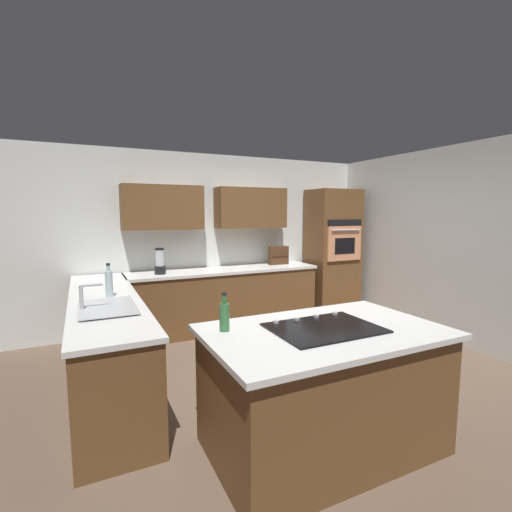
# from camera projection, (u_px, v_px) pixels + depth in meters

# --- Properties ---
(ground_plane) EXTENTS (14.00, 14.00, 0.00)m
(ground_plane) POSITION_uv_depth(u_px,v_px,m) (290.00, 371.00, 4.02)
(ground_plane) COLOR brown
(wall_back) EXTENTS (6.00, 0.44, 2.60)m
(wall_back) POSITION_uv_depth(u_px,v_px,m) (219.00, 233.00, 5.66)
(wall_back) COLOR silver
(wall_back) RESTS_ON ground
(wall_left) EXTENTS (0.10, 4.00, 2.60)m
(wall_left) POSITION_uv_depth(u_px,v_px,m) (429.00, 243.00, 5.19)
(wall_left) COLOR silver
(wall_left) RESTS_ON ground
(lower_cabinets_back) EXTENTS (2.80, 0.60, 0.86)m
(lower_cabinets_back) POSITION_uv_depth(u_px,v_px,m) (225.00, 300.00, 5.47)
(lower_cabinets_back) COLOR brown
(lower_cabinets_back) RESTS_ON ground
(countertop_back) EXTENTS (2.84, 0.64, 0.04)m
(countertop_back) POSITION_uv_depth(u_px,v_px,m) (225.00, 270.00, 5.42)
(countertop_back) COLOR silver
(countertop_back) RESTS_ON lower_cabinets_back
(lower_cabinets_side) EXTENTS (0.60, 2.90, 0.86)m
(lower_cabinets_side) POSITION_uv_depth(u_px,v_px,m) (106.00, 343.00, 3.68)
(lower_cabinets_side) COLOR brown
(lower_cabinets_side) RESTS_ON ground
(countertop_side) EXTENTS (0.64, 2.94, 0.04)m
(countertop_side) POSITION_uv_depth(u_px,v_px,m) (104.00, 299.00, 3.63)
(countertop_side) COLOR silver
(countertop_side) RESTS_ON lower_cabinets_side
(island_base) EXTENTS (1.62, 0.99, 0.86)m
(island_base) POSITION_uv_depth(u_px,v_px,m) (323.00, 391.00, 2.68)
(island_base) COLOR brown
(island_base) RESTS_ON ground
(island_top) EXTENTS (1.70, 1.07, 0.04)m
(island_top) POSITION_uv_depth(u_px,v_px,m) (324.00, 332.00, 2.63)
(island_top) COLOR silver
(island_top) RESTS_ON island_base
(wall_oven) EXTENTS (0.80, 0.66, 2.11)m
(wall_oven) POSITION_uv_depth(u_px,v_px,m) (332.00, 252.00, 6.23)
(wall_oven) COLOR brown
(wall_oven) RESTS_ON ground
(sink_unit) EXTENTS (0.46, 0.70, 0.23)m
(sink_unit) POSITION_uv_depth(u_px,v_px,m) (106.00, 307.00, 3.17)
(sink_unit) COLOR #515456
(sink_unit) RESTS_ON countertop_side
(cooktop) EXTENTS (0.76, 0.56, 0.03)m
(cooktop) POSITION_uv_depth(u_px,v_px,m) (324.00, 328.00, 2.63)
(cooktop) COLOR black
(cooktop) RESTS_ON island_top
(blender) EXTENTS (0.15, 0.15, 0.35)m
(blender) POSITION_uv_depth(u_px,v_px,m) (160.00, 263.00, 4.95)
(blender) COLOR black
(blender) RESTS_ON countertop_back
(spice_rack) EXTENTS (0.32, 0.11, 0.29)m
(spice_rack) POSITION_uv_depth(u_px,v_px,m) (278.00, 255.00, 5.88)
(spice_rack) COLOR #472B19
(spice_rack) RESTS_ON countertop_back
(dish_soap_bottle) EXTENTS (0.07, 0.07, 0.34)m
(dish_soap_bottle) POSITION_uv_depth(u_px,v_px,m) (109.00, 283.00, 3.61)
(dish_soap_bottle) COLOR silver
(dish_soap_bottle) RESTS_ON countertop_side
(oil_bottle) EXTENTS (0.07, 0.07, 0.28)m
(oil_bottle) POSITION_uv_depth(u_px,v_px,m) (224.00, 316.00, 2.57)
(oil_bottle) COLOR #336B38
(oil_bottle) RESTS_ON island_top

